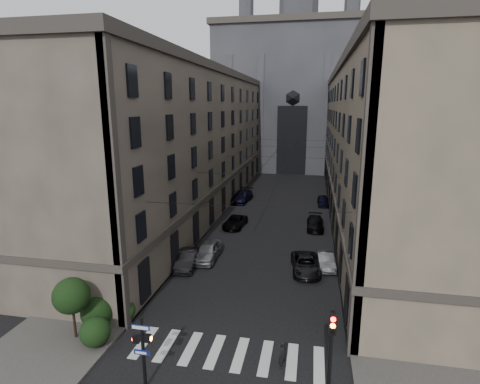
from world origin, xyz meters
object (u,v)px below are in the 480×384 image
Objects in this scene: traffic_light_right at (331,348)px; pedestrian at (283,355)px; car_left_midnear at (187,259)px; car_right_midnear at (306,264)px; car_left_midfar at (235,222)px; car_right_far at (323,200)px; car_right_near at (325,260)px; car_left_near at (208,251)px; car_right_midfar at (315,223)px; car_left_far at (242,196)px; pedestrian_signal_left at (143,348)px; gothic_tower at (296,89)px.

traffic_light_right reaches higher than pedestrian.
car_right_midnear is at bearing -1.96° from car_left_midnear.
car_right_far is at bearing 54.13° from car_left_midfar.
car_right_near is 21.73m from car_right_far.
car_left_near is at bearing 175.04° from car_right_near.
car_right_midfar is (9.35, 1.22, 0.04)m from car_left_midfar.
car_left_far reaches higher than car_left_midfar.
car_left_midfar is 0.93× the size of car_right_midnear.
traffic_light_right reaches higher than car_right_far.
car_right_far is (2.00, 23.03, -0.01)m from car_right_midnear.
pedestrian reaches higher than car_right_near.
car_right_far is at bearing 82.98° from car_right_midfar.
traffic_light_right is 3.15× the size of pedestrian.
pedestrian_signal_left is 26.29m from car_left_midfar.
car_right_near is 0.78× the size of car_right_midnear.
pedestrian_signal_left is 39.73m from car_right_far.
car_left_midfar is 0.98× the size of car_right_midfar.
car_left_midfar is 12.16m from car_left_far.
pedestrian is (7.58, -23.38, 0.18)m from car_left_midfar.
traffic_light_right is at bearing -57.46° from car_left_near.
gothic_tower is 12.38× the size of car_left_midfar.
car_right_near is (9.42, 16.75, -1.67)m from pedestrian_signal_left.
car_left_far is at bearing 91.83° from car_left_near.
gothic_tower is 49.34m from car_right_midfar.
car_left_midnear is 0.95× the size of car_right_midfar.
car_left_near is at bearing 167.26° from car_right_midnear.
pedestrian_signal_left reaches higher than car_left_near.
car_left_far reaches higher than car_right_midfar.
car_left_midfar is at bearing 121.79° from car_right_midnear.
car_left_midnear is 27.06m from car_right_far.
car_left_near reaches higher than car_left_midnear.
car_left_midfar is at bearing 91.76° from pedestrian_signal_left.
car_left_midfar is 1.19× the size of car_right_near.
car_right_midnear is at bearing -6.76° from car_left_near.
car_right_near is at bearing 1.09° from car_left_near.
car_left_midnear is 2.75× the size of pedestrian.
traffic_light_right is (5.60, -73.04, -14.51)m from gothic_tower.
gothic_tower is 39.46m from car_left_far.
car_right_midfar is (9.88, 11.01, -0.13)m from car_left_near.
traffic_light_right is 4.18m from pedestrian.
gothic_tower is at bearing 84.56° from car_left_near.
car_right_far is (1.17, 11.04, 0.01)m from car_right_midfar.
car_right_near is at bearing -84.05° from gothic_tower.
car_right_midnear is at bearing -59.75° from car_left_far.
car_right_midnear is (8.52, -10.77, 0.05)m from car_left_midfar.
car_left_far is at bearing 111.82° from car_right_near.
car_right_far is 35.75m from pedestrian.
traffic_light_right is (9.11, 0.42, 0.97)m from pedestrian_signal_left.
pedestrian_signal_left is (-3.51, -73.46, -15.48)m from gothic_tower.
car_left_far reaches higher than car_left_midnear.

